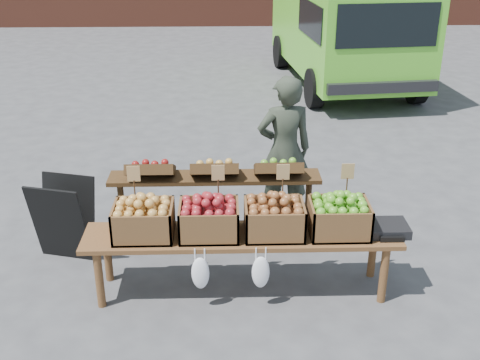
{
  "coord_description": "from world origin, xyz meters",
  "views": [
    {
      "loc": [
        0.39,
        -4.53,
        3.1
      ],
      "look_at": [
        0.53,
        0.43,
        0.85
      ],
      "focal_mm": 45.0,
      "sensor_mm": 36.0,
      "label": 1
    }
  ],
  "objects_px": {
    "crate_golden_apples": "(144,221)",
    "delivery_van": "(344,30)",
    "crate_red_apples": "(274,219)",
    "chalkboard_sign": "(64,219)",
    "back_table": "(215,202)",
    "crate_russet_pears": "(209,220)",
    "weighing_scale": "(388,228)",
    "display_bench": "(242,263)",
    "crate_green_apples": "(339,218)",
    "vendor": "(284,150)"
  },
  "relations": [
    {
      "from": "crate_golden_apples",
      "to": "delivery_van",
      "type": "bearing_deg",
      "value": 66.69
    },
    {
      "from": "crate_red_apples",
      "to": "delivery_van",
      "type": "bearing_deg",
      "value": 74.85
    },
    {
      "from": "crate_red_apples",
      "to": "chalkboard_sign",
      "type": "bearing_deg",
      "value": 162.34
    },
    {
      "from": "back_table",
      "to": "crate_russet_pears",
      "type": "height_order",
      "value": "back_table"
    },
    {
      "from": "back_table",
      "to": "weighing_scale",
      "type": "xyz_separation_m",
      "value": [
        1.48,
        -0.72,
        0.09
      ]
    },
    {
      "from": "chalkboard_sign",
      "to": "crate_red_apples",
      "type": "distance_m",
      "value": 2.07
    },
    {
      "from": "display_bench",
      "to": "crate_russet_pears",
      "type": "bearing_deg",
      "value": 180.0
    },
    {
      "from": "display_bench",
      "to": "crate_russet_pears",
      "type": "height_order",
      "value": "crate_russet_pears"
    },
    {
      "from": "back_table",
      "to": "display_bench",
      "type": "distance_m",
      "value": 0.79
    },
    {
      "from": "display_bench",
      "to": "crate_russet_pears",
      "type": "distance_m",
      "value": 0.51
    },
    {
      "from": "display_bench",
      "to": "crate_red_apples",
      "type": "relative_size",
      "value": 5.4
    },
    {
      "from": "delivery_van",
      "to": "crate_green_apples",
      "type": "relative_size",
      "value": 9.14
    },
    {
      "from": "crate_golden_apples",
      "to": "chalkboard_sign",
      "type": "bearing_deg",
      "value": 143.83
    },
    {
      "from": "chalkboard_sign",
      "to": "crate_green_apples",
      "type": "relative_size",
      "value": 1.63
    },
    {
      "from": "chalkboard_sign",
      "to": "crate_russet_pears",
      "type": "relative_size",
      "value": 1.63
    },
    {
      "from": "weighing_scale",
      "to": "crate_russet_pears",
      "type": "bearing_deg",
      "value": 180.0
    },
    {
      "from": "crate_golden_apples",
      "to": "crate_red_apples",
      "type": "bearing_deg",
      "value": 0.0
    },
    {
      "from": "back_table",
      "to": "crate_russet_pears",
      "type": "relative_size",
      "value": 4.2
    },
    {
      "from": "delivery_van",
      "to": "crate_red_apples",
      "type": "height_order",
      "value": "delivery_van"
    },
    {
      "from": "crate_russet_pears",
      "to": "crate_red_apples",
      "type": "relative_size",
      "value": 1.0
    },
    {
      "from": "delivery_van",
      "to": "back_table",
      "type": "height_order",
      "value": "delivery_van"
    },
    {
      "from": "crate_green_apples",
      "to": "back_table",
      "type": "bearing_deg",
      "value": 145.76
    },
    {
      "from": "vendor",
      "to": "back_table",
      "type": "bearing_deg",
      "value": 31.87
    },
    {
      "from": "chalkboard_sign",
      "to": "crate_russet_pears",
      "type": "distance_m",
      "value": 1.56
    },
    {
      "from": "back_table",
      "to": "delivery_van",
      "type": "bearing_deg",
      "value": 68.94
    },
    {
      "from": "vendor",
      "to": "display_bench",
      "type": "height_order",
      "value": "vendor"
    },
    {
      "from": "chalkboard_sign",
      "to": "crate_golden_apples",
      "type": "distance_m",
      "value": 1.09
    },
    {
      "from": "weighing_scale",
      "to": "display_bench",
      "type": "bearing_deg",
      "value": 180.0
    },
    {
      "from": "delivery_van",
      "to": "display_bench",
      "type": "xyz_separation_m",
      "value": [
        -2.14,
        -6.87,
        -0.74
      ]
    },
    {
      "from": "chalkboard_sign",
      "to": "crate_golden_apples",
      "type": "relative_size",
      "value": 1.63
    },
    {
      "from": "weighing_scale",
      "to": "delivery_van",
      "type": "bearing_deg",
      "value": 82.65
    },
    {
      "from": "delivery_van",
      "to": "crate_green_apples",
      "type": "height_order",
      "value": "delivery_van"
    },
    {
      "from": "vendor",
      "to": "crate_green_apples",
      "type": "bearing_deg",
      "value": 94.78
    },
    {
      "from": "vendor",
      "to": "chalkboard_sign",
      "type": "distance_m",
      "value": 2.31
    },
    {
      "from": "delivery_van",
      "to": "chalkboard_sign",
      "type": "bearing_deg",
      "value": -127.63
    },
    {
      "from": "crate_green_apples",
      "to": "crate_red_apples",
      "type": "bearing_deg",
      "value": 180.0
    },
    {
      "from": "crate_green_apples",
      "to": "delivery_van",
      "type": "bearing_deg",
      "value": 79.2
    },
    {
      "from": "chalkboard_sign",
      "to": "crate_russet_pears",
      "type": "height_order",
      "value": "crate_russet_pears"
    },
    {
      "from": "back_table",
      "to": "crate_red_apples",
      "type": "distance_m",
      "value": 0.9
    },
    {
      "from": "back_table",
      "to": "crate_green_apples",
      "type": "bearing_deg",
      "value": -34.24
    },
    {
      "from": "delivery_van",
      "to": "crate_green_apples",
      "type": "xyz_separation_m",
      "value": [
        -1.31,
        -6.87,
        -0.31
      ]
    },
    {
      "from": "back_table",
      "to": "crate_red_apples",
      "type": "xyz_separation_m",
      "value": [
        0.51,
        -0.72,
        0.19
      ]
    },
    {
      "from": "delivery_van",
      "to": "crate_golden_apples",
      "type": "bearing_deg",
      "value": -119.58
    },
    {
      "from": "chalkboard_sign",
      "to": "crate_russet_pears",
      "type": "bearing_deg",
      "value": -8.79
    },
    {
      "from": "chalkboard_sign",
      "to": "display_bench",
      "type": "relative_size",
      "value": 0.3
    },
    {
      "from": "delivery_van",
      "to": "crate_golden_apples",
      "type": "height_order",
      "value": "delivery_van"
    },
    {
      "from": "delivery_van",
      "to": "weighing_scale",
      "type": "bearing_deg",
      "value": -103.61
    },
    {
      "from": "vendor",
      "to": "chalkboard_sign",
      "type": "relative_size",
      "value": 1.95
    },
    {
      "from": "display_bench",
      "to": "weighing_scale",
      "type": "distance_m",
      "value": 1.29
    },
    {
      "from": "chalkboard_sign",
      "to": "crate_red_apples",
      "type": "bearing_deg",
      "value": -2.53
    }
  ]
}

